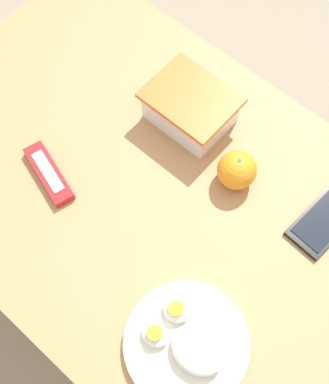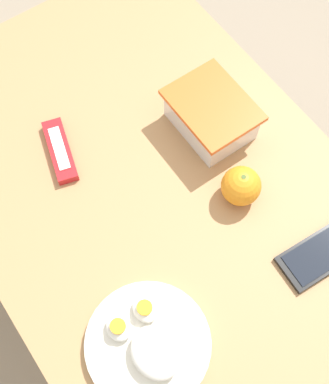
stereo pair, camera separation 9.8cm
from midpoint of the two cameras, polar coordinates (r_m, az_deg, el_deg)
name	(u,v)px [view 1 (the left image)]	position (r m, az deg, el deg)	size (l,w,h in m)	color
ground_plane	(159,288)	(1.68, -2.29, -10.38)	(10.00, 10.00, 0.00)	gray
table	(156,209)	(1.09, -3.47, -2.08)	(1.08, 0.69, 0.70)	#AD7F51
food_container	(190,109)	(1.06, 0.11, 8.57)	(0.17, 0.13, 0.08)	white
orange_fruit	(237,170)	(0.99, 4.96, 2.04)	(0.07, 0.07, 0.07)	orange
rice_plate	(187,343)	(0.91, -0.76, -16.18)	(0.21, 0.21, 0.05)	silver
candy_bar	(49,174)	(1.05, -14.87, 1.63)	(0.14, 0.08, 0.02)	red
cell_phone	(324,221)	(1.01, 14.00, -3.35)	(0.08, 0.14, 0.01)	black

